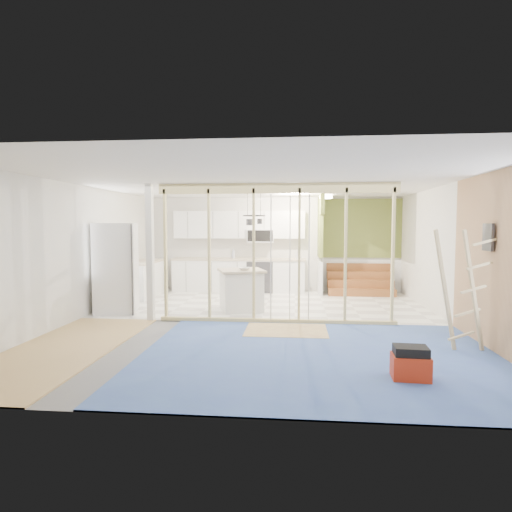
# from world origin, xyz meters

# --- Properties ---
(room) EXTENTS (7.01, 8.01, 2.61)m
(room) POSITION_xyz_m (0.00, 0.00, 1.30)
(room) COLOR slate
(room) RESTS_ON ground
(floor_overlays) EXTENTS (7.00, 8.00, 0.03)m
(floor_overlays) POSITION_xyz_m (0.07, 0.06, 0.01)
(floor_overlays) COLOR white
(floor_overlays) RESTS_ON room
(stud_frame) EXTENTS (4.66, 0.14, 2.60)m
(stud_frame) POSITION_xyz_m (-0.22, -0.00, 1.58)
(stud_frame) COLOR beige
(stud_frame) RESTS_ON room
(base_cabinets) EXTENTS (4.45, 2.24, 0.93)m
(base_cabinets) POSITION_xyz_m (-1.61, 3.36, 0.47)
(base_cabinets) COLOR white
(base_cabinets) RESTS_ON room
(upper_cabinets) EXTENTS (3.60, 0.41, 0.85)m
(upper_cabinets) POSITION_xyz_m (-0.84, 3.82, 1.82)
(upper_cabinets) COLOR white
(upper_cabinets) RESTS_ON room
(green_partition) EXTENTS (2.25, 1.51, 2.60)m
(green_partition) POSITION_xyz_m (2.04, 3.66, 0.94)
(green_partition) COLOR olive
(green_partition) RESTS_ON room
(pot_rack) EXTENTS (0.52, 0.52, 0.72)m
(pot_rack) POSITION_xyz_m (-0.31, 1.89, 2.00)
(pot_rack) COLOR black
(pot_rack) RESTS_ON room
(sheathing_panel) EXTENTS (0.02, 4.00, 2.60)m
(sheathing_panel) POSITION_xyz_m (3.48, -2.00, 1.30)
(sheathing_panel) COLOR tan
(sheathing_panel) RESTS_ON room
(electrical_panel) EXTENTS (0.04, 0.30, 0.40)m
(electrical_panel) POSITION_xyz_m (3.43, -1.40, 1.65)
(electrical_panel) COLOR #3D3D42
(electrical_panel) RESTS_ON room
(ceiling_light) EXTENTS (0.32, 0.32, 0.08)m
(ceiling_light) POSITION_xyz_m (1.40, 3.00, 2.54)
(ceiling_light) COLOR #FFEABF
(ceiling_light) RESTS_ON room
(fridge) EXTENTS (0.97, 0.94, 1.87)m
(fridge) POSITION_xyz_m (-3.06, 0.68, 0.94)
(fridge) COLOR white
(fridge) RESTS_ON room
(island) EXTENTS (1.15, 1.15, 0.89)m
(island) POSITION_xyz_m (-0.50, 1.10, 0.44)
(island) COLOR white
(island) RESTS_ON room
(bowl) EXTENTS (0.31, 0.31, 0.06)m
(bowl) POSITION_xyz_m (-0.41, 0.96, 0.92)
(bowl) COLOR silver
(bowl) RESTS_ON island
(soap_bottle_a) EXTENTS (0.14, 0.14, 0.28)m
(soap_bottle_a) POSITION_xyz_m (-1.05, 3.69, 1.07)
(soap_bottle_a) COLOR #AEB2C2
(soap_bottle_a) RESTS_ON base_cabinets
(soap_bottle_b) EXTENTS (0.10, 0.10, 0.21)m
(soap_bottle_b) POSITION_xyz_m (0.70, 3.66, 1.03)
(soap_bottle_b) COLOR silver
(soap_bottle_b) RESTS_ON base_cabinets
(toolbox) EXTENTS (0.45, 0.35, 0.41)m
(toolbox) POSITION_xyz_m (2.01, -2.81, 0.19)
(toolbox) COLOR #A9260F
(toolbox) RESTS_ON room
(ladder) EXTENTS (0.93, 0.17, 1.75)m
(ladder) POSITION_xyz_m (3.03, -1.60, 0.90)
(ladder) COLOR tan
(ladder) RESTS_ON room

